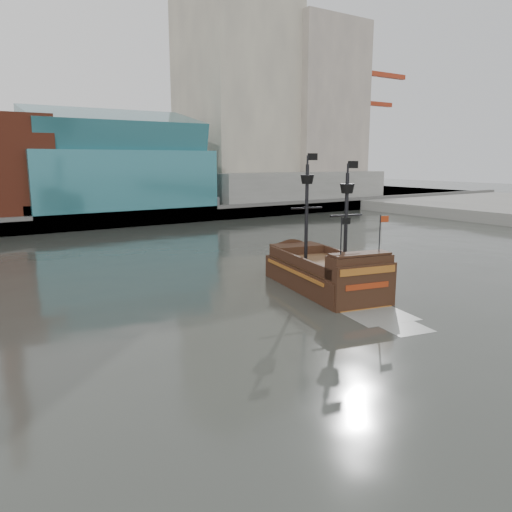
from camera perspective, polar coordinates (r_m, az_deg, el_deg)
ground at (r=25.07m, az=16.57°, el=-14.36°), size 400.00×400.00×0.00m
promenade_far at (r=108.07m, az=-24.25°, el=4.94°), size 220.00×60.00×2.00m
seawall at (r=79.24m, az=-20.59°, el=3.57°), size 220.00×1.00×2.60m
skyline at (r=102.34m, az=-21.57°, el=18.11°), size 149.00×45.00×62.00m
crane_a at (r=136.46m, az=11.65°, el=14.35°), size 22.50×4.00×32.25m
crane_b at (r=150.13m, az=11.47°, el=12.68°), size 19.10×4.00×26.25m
pirate_ship at (r=41.36m, az=7.82°, el=-2.36°), size 7.83×16.46×11.85m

